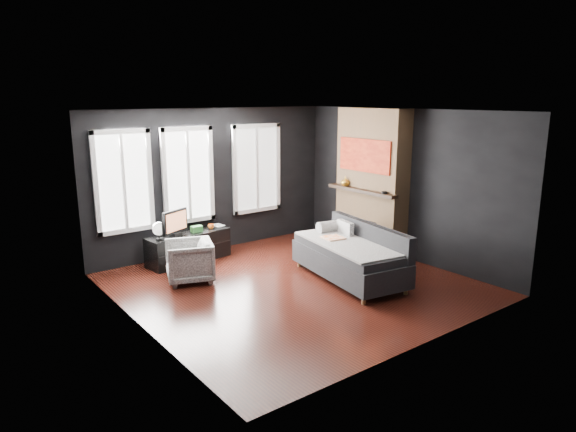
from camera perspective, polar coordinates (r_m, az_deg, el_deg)
floor at (r=8.18m, az=0.72°, el=-7.66°), size 5.00×5.00×0.00m
ceiling at (r=7.65m, az=0.78°, el=11.60°), size 5.00×5.00×0.00m
wall_back at (r=9.86m, az=-8.24°, el=3.95°), size 5.00×0.02×2.70m
wall_left at (r=6.61m, az=-16.62°, el=-1.06°), size 0.02×5.00×2.70m
wall_right at (r=9.52m, az=12.72°, el=3.43°), size 0.02×5.00×2.70m
windows at (r=9.51m, az=-10.72°, el=9.76°), size 4.00×0.16×1.76m
fireplace at (r=9.77m, az=9.28°, el=3.82°), size 0.70×1.62×2.70m
sofa at (r=8.33m, az=6.82°, el=-4.08°), size 1.37×2.24×0.90m
stripe_pillow at (r=8.77m, az=6.39°, el=-1.84°), size 0.16×0.40×0.39m
armchair at (r=8.39m, az=-10.92°, el=-4.72°), size 0.87×0.90×0.73m
media_console at (r=9.41m, az=-10.98°, el=-3.40°), size 1.58×0.67×0.53m
monitor at (r=9.10m, az=-12.43°, el=-0.58°), size 0.60×0.36×0.53m
desk_fan at (r=8.96m, az=-14.16°, el=-1.61°), size 0.25×0.25×0.32m
mug at (r=9.55m, az=-8.54°, el=-1.07°), size 0.11×0.09×0.11m
book at (r=9.67m, az=-8.24°, el=-0.49°), size 0.18×0.03×0.24m
storage_box at (r=9.37m, az=-10.12°, el=-1.42°), size 0.20×0.13×0.11m
mantel_vase at (r=9.91m, az=6.38°, el=3.84°), size 0.20×0.20×0.17m
mantel_clock at (r=9.24m, az=10.64°, el=2.59°), size 0.12×0.12×0.04m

